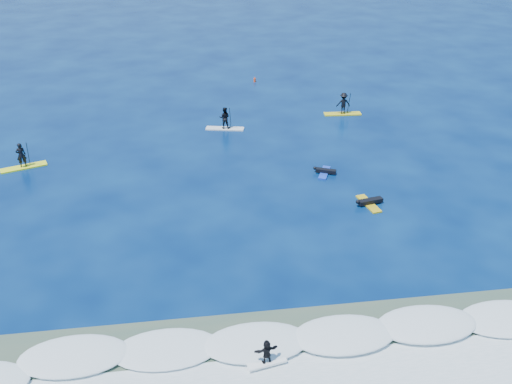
{
  "coord_description": "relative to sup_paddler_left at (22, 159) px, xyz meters",
  "views": [
    {
      "loc": [
        -5.6,
        -28.68,
        18.4
      ],
      "look_at": [
        -1.22,
        3.37,
        0.6
      ],
      "focal_mm": 40.0,
      "sensor_mm": 36.0,
      "label": 1
    }
  ],
  "objects": [
    {
      "name": "ground",
      "position": [
        17.3,
        -10.37,
        -0.7
      ],
      "size": [
        160.0,
        160.0,
        0.0
      ],
      "primitive_type": "plane",
      "color": "#031440",
      "rests_on": "ground"
    },
    {
      "name": "breaking_wave",
      "position": [
        17.3,
        -20.37,
        -0.7
      ],
      "size": [
        40.0,
        6.0,
        0.3
      ],
      "primitive_type": "cube",
      "color": "white",
      "rests_on": "ground"
    },
    {
      "name": "sup_paddler_left",
      "position": [
        0.0,
        0.0,
        0.0
      ],
      "size": [
        3.29,
        1.83,
        2.25
      ],
      "rotation": [
        0.0,
        0.0,
        0.34
      ],
      "color": "#F5FB1B",
      "rests_on": "ground"
    },
    {
      "name": "sup_paddler_center",
      "position": [
        15.13,
        5.29,
        0.13
      ],
      "size": [
        3.27,
        1.44,
        2.23
      ],
      "rotation": [
        0.0,
        0.0,
        -0.21
      ],
      "color": "silver",
      "rests_on": "ground"
    },
    {
      "name": "sup_paddler_right",
      "position": [
        25.83,
        7.29,
        0.2
      ],
      "size": [
        3.34,
        1.03,
        2.32
      ],
      "rotation": [
        0.0,
        0.0,
        -0.06
      ],
      "color": "gold",
      "rests_on": "ground"
    },
    {
      "name": "prone_paddler_near",
      "position": [
        23.21,
        -8.55,
        -0.53
      ],
      "size": [
        1.89,
        2.45,
        0.5
      ],
      "rotation": [
        0.0,
        0.0,
        1.77
      ],
      "color": "gold",
      "rests_on": "ground"
    },
    {
      "name": "prone_paddler_far",
      "position": [
        21.45,
        -3.84,
        -0.55
      ],
      "size": [
        1.6,
        2.13,
        0.44
      ],
      "rotation": [
        0.0,
        0.0,
        1.16
      ],
      "color": "#193DC1",
      "rests_on": "ground"
    },
    {
      "name": "wave_surfer",
      "position": [
        14.57,
        -21.39,
        0.02
      ],
      "size": [
        1.78,
        0.81,
        1.25
      ],
      "rotation": [
        0.0,
        0.0,
        0.2
      ],
      "color": "white",
      "rests_on": "breaking_wave"
    },
    {
      "name": "marker_buoy",
      "position": [
        19.3,
        17.51,
        -0.45
      ],
      "size": [
        0.24,
        0.24,
        0.57
      ],
      "rotation": [
        0.0,
        0.0,
        -0.38
      ],
      "color": "#FF4416",
      "rests_on": "ground"
    }
  ]
}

